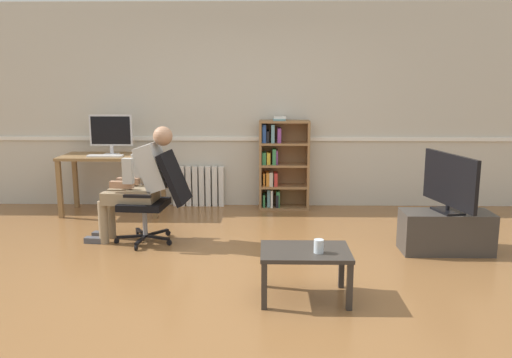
# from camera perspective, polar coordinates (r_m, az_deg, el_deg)

# --- Properties ---
(ground_plane) EXTENTS (18.00, 18.00, 0.00)m
(ground_plane) POSITION_cam_1_polar(r_m,az_deg,el_deg) (4.73, -2.06, -10.32)
(ground_plane) COLOR brown
(back_wall) EXTENTS (12.00, 0.13, 2.70)m
(back_wall) POSITION_cam_1_polar(r_m,az_deg,el_deg) (7.06, -0.93, 7.93)
(back_wall) COLOR beige
(back_wall) RESTS_ON ground_plane
(computer_desk) EXTENTS (1.27, 0.62, 0.76)m
(computer_desk) POSITION_cam_1_polar(r_m,az_deg,el_deg) (6.92, -15.45, 1.65)
(computer_desk) COLOR olive
(computer_desk) RESTS_ON ground_plane
(imac_monitor) EXTENTS (0.55, 0.14, 0.51)m
(imac_monitor) POSITION_cam_1_polar(r_m,az_deg,el_deg) (6.95, -15.58, 5.00)
(imac_monitor) COLOR silver
(imac_monitor) RESTS_ON computer_desk
(keyboard) EXTENTS (0.44, 0.12, 0.02)m
(keyboard) POSITION_cam_1_polar(r_m,az_deg,el_deg) (6.79, -16.17, 2.45)
(keyboard) COLOR white
(keyboard) RESTS_ON computer_desk
(computer_mouse) EXTENTS (0.06, 0.10, 0.03)m
(computer_mouse) POSITION_cam_1_polar(r_m,az_deg,el_deg) (6.71, -13.22, 2.55)
(computer_mouse) COLOR white
(computer_mouse) RESTS_ON computer_desk
(bookshelf) EXTENTS (0.66, 0.29, 1.23)m
(bookshelf) POSITION_cam_1_polar(r_m,az_deg,el_deg) (6.93, 2.64, 1.58)
(bookshelf) COLOR olive
(bookshelf) RESTS_ON ground_plane
(radiator) EXTENTS (0.69, 0.08, 0.55)m
(radiator) POSITION_cam_1_polar(r_m,az_deg,el_deg) (7.15, -6.30, -0.79)
(radiator) COLOR white
(radiator) RESTS_ON ground_plane
(office_chair) EXTENTS (0.81, 0.62, 0.98)m
(office_chair) POSITION_cam_1_polar(r_m,az_deg,el_deg) (5.55, -10.69, -1.63)
(office_chair) COLOR black
(office_chair) RESTS_ON ground_plane
(person_seated) EXTENTS (0.96, 0.41, 1.24)m
(person_seated) POSITION_cam_1_polar(r_m,az_deg,el_deg) (5.59, -12.60, -0.26)
(person_seated) COLOR #937F60
(person_seated) RESTS_ON ground_plane
(tv_stand) EXTENTS (0.88, 0.37, 0.41)m
(tv_stand) POSITION_cam_1_polar(r_m,az_deg,el_deg) (5.56, 20.05, -5.47)
(tv_stand) COLOR #3D3833
(tv_stand) RESTS_ON ground_plane
(tv_screen) EXTENTS (0.27, 0.87, 0.58)m
(tv_screen) POSITION_cam_1_polar(r_m,az_deg,el_deg) (5.44, 20.41, -0.29)
(tv_screen) COLOR black
(tv_screen) RESTS_ON tv_stand
(coffee_table) EXTENTS (0.70, 0.49, 0.40)m
(coffee_table) POSITION_cam_1_polar(r_m,az_deg,el_deg) (4.14, 5.40, -8.46)
(coffee_table) COLOR #332D28
(coffee_table) RESTS_ON ground_plane
(drinking_glass) EXTENTS (0.08, 0.08, 0.10)m
(drinking_glass) POSITION_cam_1_polar(r_m,az_deg,el_deg) (4.05, 6.88, -7.30)
(drinking_glass) COLOR silver
(drinking_glass) RESTS_ON coffee_table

